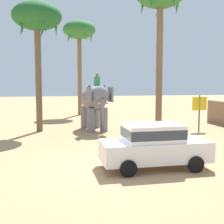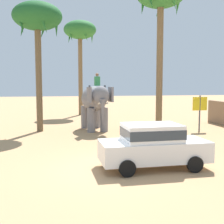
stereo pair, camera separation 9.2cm
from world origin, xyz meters
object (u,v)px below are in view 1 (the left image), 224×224
(palm_tree_left_of_road, at_px, (37,20))
(signboard_yellow, at_px, (199,106))
(palm_tree_behind_elephant, at_px, (79,33))
(palm_tree_near_hut, at_px, (160,0))
(elephant_with_mahout, at_px, (95,101))
(car_sedan_foreground, at_px, (154,144))

(palm_tree_left_of_road, distance_m, signboard_yellow, 12.09)
(palm_tree_behind_elephant, xyz_separation_m, palm_tree_near_hut, (4.41, -11.04, 0.49))
(signboard_yellow, bearing_deg, palm_tree_near_hut, 169.66)
(palm_tree_behind_elephant, height_order, signboard_yellow, palm_tree_behind_elephant)
(palm_tree_near_hut, bearing_deg, elephant_with_mahout, 166.03)
(car_sedan_foreground, height_order, elephant_with_mahout, elephant_with_mahout)
(elephant_with_mahout, bearing_deg, car_sedan_foreground, -83.36)
(signboard_yellow, bearing_deg, elephant_with_mahout, 167.44)
(elephant_with_mahout, bearing_deg, palm_tree_behind_elephant, 91.24)
(palm_tree_near_hut, bearing_deg, palm_tree_left_of_road, 170.57)
(palm_tree_near_hut, bearing_deg, car_sedan_foreground, -110.63)
(car_sedan_foreground, xyz_separation_m, signboard_yellow, (5.81, 7.77, 0.76))
(palm_tree_near_hut, relative_size, signboard_yellow, 4.12)
(elephant_with_mahout, relative_size, palm_tree_left_of_road, 0.47)
(elephant_with_mahout, xyz_separation_m, palm_tree_near_hut, (4.20, -1.04, 6.62))
(elephant_with_mahout, xyz_separation_m, signboard_yellow, (6.89, -1.54, -0.30))
(car_sedan_foreground, distance_m, elephant_with_mahout, 9.43)
(car_sedan_foreground, bearing_deg, palm_tree_left_of_road, 116.45)
(signboard_yellow, bearing_deg, car_sedan_foreground, -126.76)
(car_sedan_foreground, height_order, palm_tree_behind_elephant, palm_tree_behind_elephant)
(palm_tree_behind_elephant, bearing_deg, palm_tree_left_of_road, -109.59)
(palm_tree_behind_elephant, height_order, palm_tree_left_of_road, palm_tree_behind_elephant)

